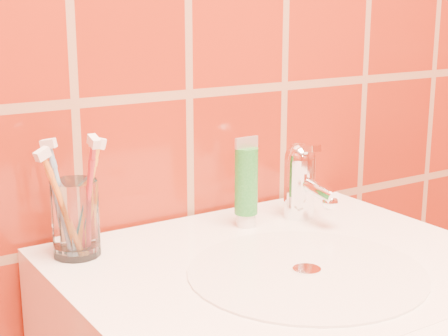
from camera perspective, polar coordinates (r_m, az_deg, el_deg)
glass_tumbler at (r=0.93m, az=-12.26°, el=-4.13°), size 0.08×0.08×0.10m
toothpaste_tube at (r=1.02m, az=1.86°, el=-1.43°), size 0.04×0.03×0.14m
faucet at (r=1.07m, az=6.45°, el=-0.84°), size 0.05×0.11×0.12m
toothbrush_0 at (r=0.90m, az=-11.22°, el=-2.46°), size 0.03×0.13×0.19m
toothbrush_1 at (r=0.93m, az=-11.29°, el=-2.33°), size 0.09×0.08×0.17m
toothbrush_2 at (r=0.94m, az=-11.45°, el=-2.34°), size 0.11×0.10×0.16m
toothbrush_3 at (r=0.90m, az=-13.27°, el=-3.04°), size 0.11×0.10×0.17m
toothbrush_4 at (r=0.92m, az=-13.34°, el=-2.56°), size 0.08×0.08×0.17m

